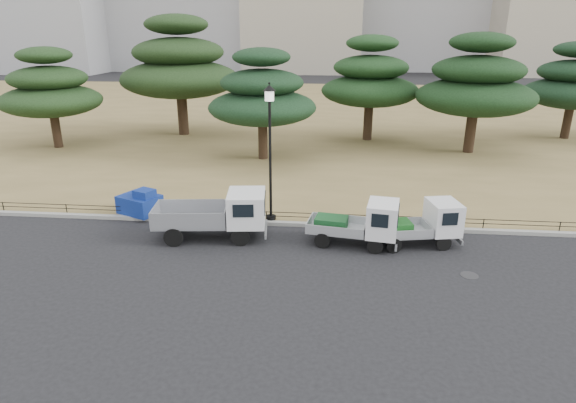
# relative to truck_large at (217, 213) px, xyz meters

# --- Properties ---
(ground) EXTENTS (220.00, 220.00, 0.00)m
(ground) POSITION_rel_truck_large_xyz_m (2.71, -1.08, -1.05)
(ground) COLOR black
(lawn) EXTENTS (120.00, 56.00, 0.15)m
(lawn) POSITION_rel_truck_large_xyz_m (2.71, 29.52, -0.98)
(lawn) COLOR olive
(lawn) RESTS_ON ground
(curb) EXTENTS (120.00, 0.25, 0.16)m
(curb) POSITION_rel_truck_large_xyz_m (2.71, 1.52, -0.97)
(curb) COLOR gray
(curb) RESTS_ON ground
(truck_large) EXTENTS (4.52, 2.20, 1.90)m
(truck_large) POSITION_rel_truck_large_xyz_m (0.00, 0.00, 0.00)
(truck_large) COLOR black
(truck_large) RESTS_ON ground
(truck_kei_front) EXTENTS (3.56, 1.92, 1.79)m
(truck_kei_front) POSITION_rel_truck_large_xyz_m (5.58, -0.11, -0.16)
(truck_kei_front) COLOR black
(truck_kei_front) RESTS_ON ground
(truck_kei_rear) EXTENTS (3.47, 2.00, 1.71)m
(truck_kei_rear) POSITION_rel_truck_large_xyz_m (7.95, 0.16, -0.20)
(truck_kei_rear) COLOR black
(truck_kei_rear) RESTS_ON ground
(street_lamp) EXTENTS (0.51, 0.51, 5.68)m
(street_lamp) POSITION_rel_truck_large_xyz_m (1.88, 1.82, 2.94)
(street_lamp) COLOR black
(street_lamp) RESTS_ON lawn
(pipe_fence) EXTENTS (38.00, 0.04, 0.40)m
(pipe_fence) POSITION_rel_truck_large_xyz_m (2.71, 1.67, -0.61)
(pipe_fence) COLOR black
(pipe_fence) RESTS_ON lawn
(tarp_pile) EXTENTS (2.07, 1.84, 1.14)m
(tarp_pile) POSITION_rel_truck_large_xyz_m (-3.99, 2.00, -0.45)
(tarp_pile) COLOR navy
(tarp_pile) RESTS_ON lawn
(manhole) EXTENTS (0.60, 0.60, 0.01)m
(manhole) POSITION_rel_truck_large_xyz_m (9.21, -2.28, -1.05)
(manhole) COLOR #2D2D30
(manhole) RESTS_ON ground
(pine_west_far) EXTENTS (6.64, 6.64, 6.70)m
(pine_west_far) POSITION_rel_truck_large_xyz_m (-14.64, 13.82, 2.97)
(pine_west_far) COLOR black
(pine_west_far) RESTS_ON lawn
(pine_west_near) EXTENTS (8.84, 8.84, 8.84)m
(pine_west_near) POSITION_rel_truck_large_xyz_m (-7.27, 19.01, 4.19)
(pine_west_near) COLOR black
(pine_west_near) RESTS_ON lawn
(pine_center_left) EXTENTS (6.64, 6.64, 6.75)m
(pine_center_left) POSITION_rel_truck_large_xyz_m (0.02, 12.13, 2.99)
(pine_center_left) COLOR black
(pine_center_left) RESTS_ON lawn
(pine_center_right) EXTENTS (7.00, 7.00, 7.43)m
(pine_center_right) POSITION_rel_truck_large_xyz_m (6.91, 18.46, 3.40)
(pine_center_right) COLOR black
(pine_center_right) RESTS_ON lawn
(pine_east_near) EXTENTS (7.54, 7.54, 7.62)m
(pine_east_near) POSITION_rel_truck_large_xyz_m (13.42, 15.17, 3.49)
(pine_east_near) COLOR black
(pine_east_near) RESTS_ON lawn
(pine_east_far) EXTENTS (6.95, 6.95, 6.98)m
(pine_east_far) POSITION_rel_truck_large_xyz_m (21.75, 20.37, 3.12)
(pine_east_far) COLOR black
(pine_east_far) RESTS_ON lawn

